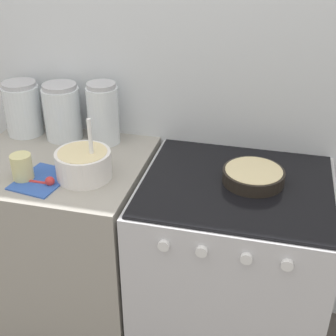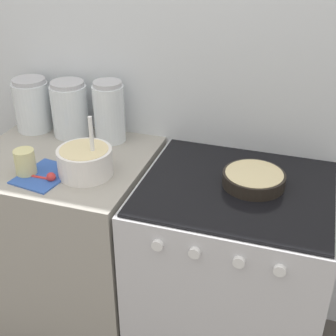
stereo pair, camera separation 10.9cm
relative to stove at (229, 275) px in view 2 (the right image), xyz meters
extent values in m
cube|color=silver|center=(-0.39, 0.35, 0.76)|extent=(4.51, 0.05, 2.40)
cube|color=#9E998E|center=(-0.75, 0.00, 0.00)|extent=(0.73, 0.65, 0.89)
cube|color=silver|center=(0.00, 0.00, -0.01)|extent=(0.74, 0.65, 0.87)
cube|color=black|center=(0.00, 0.00, 0.44)|extent=(0.71, 0.62, 0.01)
cylinder|color=white|center=(-0.20, -0.33, 0.36)|extent=(0.04, 0.02, 0.04)
cylinder|color=white|center=(-0.07, -0.33, 0.36)|extent=(0.04, 0.02, 0.04)
cylinder|color=white|center=(0.07, -0.33, 0.36)|extent=(0.04, 0.02, 0.04)
cylinder|color=white|center=(0.20, -0.33, 0.36)|extent=(0.04, 0.02, 0.04)
cylinder|color=white|center=(-0.58, -0.09, 0.50)|extent=(0.21, 0.21, 0.11)
cylinder|color=beige|center=(-0.58, -0.09, 0.52)|extent=(0.19, 0.19, 0.06)
cylinder|color=white|center=(-0.54, -0.09, 0.58)|extent=(0.02, 0.02, 0.23)
cylinder|color=black|center=(0.06, 0.03, 0.47)|extent=(0.24, 0.24, 0.05)
cylinder|color=beige|center=(0.06, 0.03, 0.47)|extent=(0.22, 0.22, 0.04)
cylinder|color=silver|center=(-1.00, 0.22, 0.56)|extent=(0.16, 0.16, 0.22)
cylinder|color=silver|center=(-1.00, 0.22, 0.51)|extent=(0.14, 0.14, 0.13)
cylinder|color=#B2B2B7|center=(-1.00, 0.22, 0.68)|extent=(0.15, 0.15, 0.02)
cylinder|color=silver|center=(-0.81, 0.22, 0.56)|extent=(0.16, 0.16, 0.23)
cylinder|color=red|center=(-0.81, 0.22, 0.51)|extent=(0.14, 0.14, 0.14)
cylinder|color=#B2B2B7|center=(-0.81, 0.22, 0.68)|extent=(0.15, 0.15, 0.02)
cylinder|color=silver|center=(-0.62, 0.22, 0.57)|extent=(0.14, 0.14, 0.25)
cylinder|color=olive|center=(-0.62, 0.22, 0.52)|extent=(0.12, 0.12, 0.15)
cylinder|color=#B2B2B7|center=(-0.62, 0.22, 0.71)|extent=(0.12, 0.12, 0.02)
cylinder|color=beige|center=(-0.80, -0.17, 0.50)|extent=(0.08, 0.08, 0.11)
cube|color=#3359B2|center=(-0.73, -0.16, 0.45)|extent=(0.21, 0.24, 0.01)
cylinder|color=red|center=(-0.74, -0.18, 0.45)|extent=(0.09, 0.01, 0.01)
sphere|color=red|center=(-0.68, -0.18, 0.46)|extent=(0.04, 0.04, 0.04)
camera|label=1|loc=(0.11, -1.54, 1.36)|focal=50.00mm
camera|label=2|loc=(0.21, -1.51, 1.36)|focal=50.00mm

